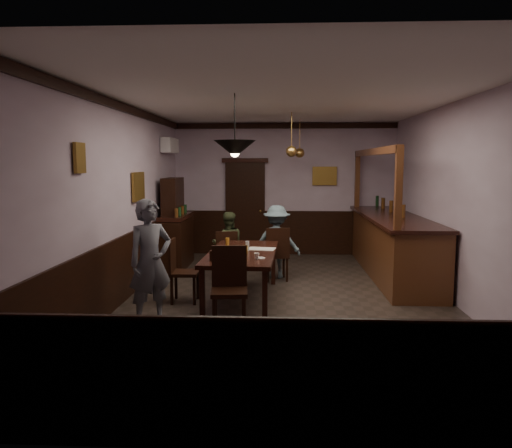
# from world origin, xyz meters

# --- Properties ---
(room) EXTENTS (5.01, 8.01, 3.01)m
(room) POSITION_xyz_m (0.00, 0.00, 1.50)
(room) COLOR #2D2621
(room) RESTS_ON ground
(dining_table) EXTENTS (1.09, 2.24, 0.75)m
(dining_table) POSITION_xyz_m (-0.67, 0.06, 0.69)
(dining_table) COLOR black
(dining_table) RESTS_ON ground
(chair_far_left) EXTENTS (0.44, 0.44, 0.89)m
(chair_far_left) POSITION_xyz_m (-1.05, 1.35, 0.49)
(chair_far_left) COLOR black
(chair_far_left) RESTS_ON ground
(chair_far_right) EXTENTS (0.48, 0.48, 0.97)m
(chair_far_right) POSITION_xyz_m (-0.15, 1.31, 0.53)
(chair_far_right) COLOR black
(chair_far_right) RESTS_ON ground
(chair_near) EXTENTS (0.49, 0.49, 1.04)m
(chair_near) POSITION_xyz_m (-0.74, -1.25, 0.57)
(chair_near) COLOR black
(chair_near) RESTS_ON ground
(chair_side) EXTENTS (0.42, 0.42, 0.96)m
(chair_side) POSITION_xyz_m (-1.61, -0.11, 0.52)
(chair_side) COLOR black
(chair_side) RESTS_ON ground
(person_standing) EXTENTS (0.71, 0.69, 1.63)m
(person_standing) POSITION_xyz_m (-1.77, -1.15, 0.82)
(person_standing) COLOR slate
(person_standing) RESTS_ON ground
(person_seated_left) EXTENTS (0.66, 0.55, 1.20)m
(person_seated_left) POSITION_xyz_m (-1.06, 1.63, 0.60)
(person_seated_left) COLOR #3D472A
(person_seated_left) RESTS_ON ground
(person_seated_right) EXTENTS (0.94, 0.65, 1.33)m
(person_seated_right) POSITION_xyz_m (-0.16, 1.59, 0.66)
(person_seated_right) COLOR slate
(person_seated_right) RESTS_ON ground
(newspaper_left) EXTENTS (0.45, 0.34, 0.01)m
(newspaper_left) POSITION_xyz_m (-0.95, 0.39, 0.75)
(newspaper_left) COLOR silver
(newspaper_left) RESTS_ON dining_table
(newspaper_right) EXTENTS (0.46, 0.36, 0.01)m
(newspaper_right) POSITION_xyz_m (-0.39, 0.29, 0.75)
(newspaper_right) COLOR silver
(newspaper_right) RESTS_ON dining_table
(napkin) EXTENTS (0.16, 0.16, 0.00)m
(napkin) POSITION_xyz_m (-0.72, -0.14, 0.75)
(napkin) COLOR #FFCD5D
(napkin) RESTS_ON dining_table
(saucer) EXTENTS (0.15, 0.15, 0.01)m
(saucer) POSITION_xyz_m (-0.38, -0.48, 0.76)
(saucer) COLOR white
(saucer) RESTS_ON dining_table
(coffee_cup) EXTENTS (0.08, 0.08, 0.07)m
(coffee_cup) POSITION_xyz_m (-0.42, -0.53, 0.80)
(coffee_cup) COLOR white
(coffee_cup) RESTS_ON saucer
(pastry_plate) EXTENTS (0.22, 0.22, 0.01)m
(pastry_plate) POSITION_xyz_m (-0.72, -0.47, 0.76)
(pastry_plate) COLOR white
(pastry_plate) RESTS_ON dining_table
(pastry_ring_a) EXTENTS (0.13, 0.13, 0.04)m
(pastry_ring_a) POSITION_xyz_m (-0.78, -0.49, 0.79)
(pastry_ring_a) COLOR #C68C47
(pastry_ring_a) RESTS_ON pastry_plate
(pastry_ring_b) EXTENTS (0.13, 0.13, 0.04)m
(pastry_ring_b) POSITION_xyz_m (-0.66, -0.48, 0.79)
(pastry_ring_b) COLOR #C68C47
(pastry_ring_b) RESTS_ON pastry_plate
(soda_can) EXTENTS (0.07, 0.07, 0.12)m
(soda_can) POSITION_xyz_m (-0.61, -0.08, 0.81)
(soda_can) COLOR #F9AA14
(soda_can) RESTS_ON dining_table
(beer_glass) EXTENTS (0.06, 0.06, 0.20)m
(beer_glass) POSITION_xyz_m (-0.90, 0.13, 0.85)
(beer_glass) COLOR #BF721E
(beer_glass) RESTS_ON dining_table
(water_glass) EXTENTS (0.06, 0.06, 0.15)m
(water_glass) POSITION_xyz_m (-0.60, 0.13, 0.82)
(water_glass) COLOR silver
(water_glass) RESTS_ON dining_table
(pepper_mill) EXTENTS (0.04, 0.04, 0.14)m
(pepper_mill) POSITION_xyz_m (-1.05, -0.68, 0.82)
(pepper_mill) COLOR black
(pepper_mill) RESTS_ON dining_table
(sideboard) EXTENTS (0.49, 1.36, 1.80)m
(sideboard) POSITION_xyz_m (-2.21, 2.47, 0.72)
(sideboard) COLOR black
(sideboard) RESTS_ON ground
(bar_counter) EXTENTS (0.98, 4.20, 2.35)m
(bar_counter) POSITION_xyz_m (1.99, 1.87, 0.60)
(bar_counter) COLOR #522515
(bar_counter) RESTS_ON ground
(door_back) EXTENTS (0.90, 0.06, 2.10)m
(door_back) POSITION_xyz_m (-0.90, 3.95, 1.05)
(door_back) COLOR black
(door_back) RESTS_ON ground
(ac_unit) EXTENTS (0.20, 0.85, 0.30)m
(ac_unit) POSITION_xyz_m (-2.38, 2.90, 2.45)
(ac_unit) COLOR white
(ac_unit) RESTS_ON ground
(picture_left_small) EXTENTS (0.04, 0.28, 0.36)m
(picture_left_small) POSITION_xyz_m (-2.46, -1.60, 2.15)
(picture_left_small) COLOR olive
(picture_left_small) RESTS_ON ground
(picture_left_large) EXTENTS (0.04, 0.62, 0.48)m
(picture_left_large) POSITION_xyz_m (-2.46, 0.80, 1.70)
(picture_left_large) COLOR olive
(picture_left_large) RESTS_ON ground
(picture_back) EXTENTS (0.55, 0.04, 0.42)m
(picture_back) POSITION_xyz_m (0.90, 3.96, 1.80)
(picture_back) COLOR olive
(picture_back) RESTS_ON ground
(pendant_iron) EXTENTS (0.56, 0.56, 0.83)m
(pendant_iron) POSITION_xyz_m (-0.70, -0.74, 2.28)
(pendant_iron) COLOR black
(pendant_iron) RESTS_ON ground
(pendant_brass_mid) EXTENTS (0.20, 0.20, 0.81)m
(pendant_brass_mid) POSITION_xyz_m (0.10, 1.79, 2.30)
(pendant_brass_mid) COLOR #BF8C3F
(pendant_brass_mid) RESTS_ON ground
(pendant_brass_far) EXTENTS (0.20, 0.20, 0.81)m
(pendant_brass_far) POSITION_xyz_m (0.30, 3.13, 2.30)
(pendant_brass_far) COLOR #BF8C3F
(pendant_brass_far) RESTS_ON ground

